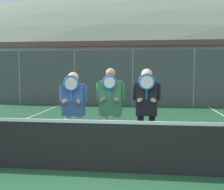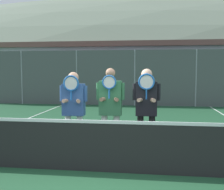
# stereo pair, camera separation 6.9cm
# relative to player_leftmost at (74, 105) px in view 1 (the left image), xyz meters

# --- Properties ---
(ground_plane) EXTENTS (120.00, 120.00, 0.00)m
(ground_plane) POSITION_rel_player_leftmost_xyz_m (0.83, -0.95, -1.06)
(ground_plane) COLOR #1E4C2D
(hill_distant) EXTENTS (138.21, 76.78, 26.87)m
(hill_distant) POSITION_rel_player_leftmost_xyz_m (0.83, 51.37, -1.06)
(hill_distant) COLOR slate
(hill_distant) RESTS_ON ground_plane
(clubhouse_building) EXTENTS (17.89, 5.50, 3.78)m
(clubhouse_building) POSITION_rel_player_leftmost_xyz_m (-0.66, 15.78, 0.85)
(clubhouse_building) COLOR #9EA3A8
(clubhouse_building) RESTS_ON ground_plane
(fence_back) EXTENTS (18.29, 0.06, 2.84)m
(fence_back) POSITION_rel_player_leftmost_xyz_m (0.83, 8.60, 0.35)
(fence_back) COLOR gray
(fence_back) RESTS_ON ground_plane
(tennis_net) EXTENTS (10.11, 0.09, 1.03)m
(tennis_net) POSITION_rel_player_leftmost_xyz_m (0.83, -0.95, -0.58)
(tennis_net) COLOR gray
(tennis_net) RESTS_ON ground_plane
(player_leftmost) EXTENTS (0.60, 0.34, 1.77)m
(player_leftmost) POSITION_rel_player_leftmost_xyz_m (0.00, 0.00, 0.00)
(player_leftmost) COLOR white
(player_leftmost) RESTS_ON ground_plane
(player_center_left) EXTENTS (0.59, 0.34, 1.85)m
(player_center_left) POSITION_rel_player_leftmost_xyz_m (0.80, -0.08, 0.02)
(player_center_left) COLOR white
(player_center_left) RESTS_ON ground_plane
(player_center_right) EXTENTS (0.56, 0.34, 1.83)m
(player_center_right) POSITION_rel_player_leftmost_xyz_m (1.53, -0.02, 0.03)
(player_center_right) COLOR black
(player_center_right) RESTS_ON ground_plane
(car_far_left) EXTENTS (4.33, 2.06, 1.79)m
(car_far_left) POSITION_rel_player_leftmost_xyz_m (-5.05, 11.19, -0.15)
(car_far_left) COLOR #B2B7BC
(car_far_left) RESTS_ON ground_plane
(car_left_of_center) EXTENTS (4.66, 2.07, 1.89)m
(car_left_of_center) POSITION_rel_player_leftmost_xyz_m (-0.12, 11.36, -0.11)
(car_left_of_center) COLOR maroon
(car_left_of_center) RESTS_ON ground_plane
(car_center) EXTENTS (4.38, 1.99, 1.84)m
(car_center) POSITION_rel_player_leftmost_xyz_m (4.85, 10.86, -0.13)
(car_center) COLOR black
(car_center) RESTS_ON ground_plane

